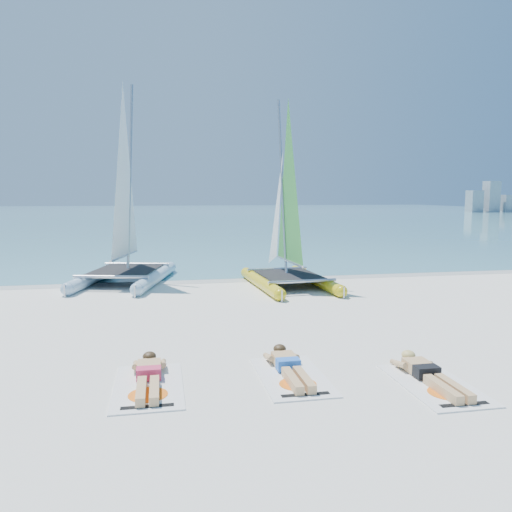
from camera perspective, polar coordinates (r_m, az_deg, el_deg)
The scene contains 12 objects.
ground at distance 11.41m, azimuth -1.39°, elevation -7.27°, with size 140.00×140.00×0.00m, color silver.
sea at distance 73.99m, azimuth -9.40°, elevation 4.75°, with size 140.00×115.00×0.01m, color #7DBBD0.
wet_sand_strip at distance 16.75m, azimuth -4.46°, elevation -2.67°, with size 140.00×1.40×0.01m, color beige.
distant_skyline at distance 91.64m, azimuth 26.65°, elevation 5.73°, with size 14.00×2.00×5.00m.
catamaran_blue at distance 16.50m, azimuth -14.75°, elevation 3.94°, with size 3.41×5.31×6.69m.
catamaran_yellow at distance 15.64m, azimuth 3.28°, elevation 3.63°, with size 2.38×4.78×6.01m.
towel_a at distance 7.76m, azimuth -12.18°, elevation -14.34°, with size 1.00×1.85×0.02m, color white.
sunbather_a at distance 7.90m, azimuth -12.16°, elevation -13.10°, with size 0.37×1.73×0.26m.
towel_b at distance 7.99m, azimuth 4.11°, elevation -13.56°, with size 1.00×1.85×0.02m, color white.
sunbather_b at distance 8.13m, azimuth 3.76°, elevation -12.38°, with size 0.37×1.73×0.26m.
towel_c at distance 8.11m, azimuth 19.71°, elevation -13.65°, with size 1.00×1.85×0.02m, color white.
sunbather_c at distance 8.23m, azimuth 19.05°, elevation -12.51°, with size 0.37×1.73×0.26m.
Camera 1 is at (-1.80, -10.91, 2.82)m, focal length 35.00 mm.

